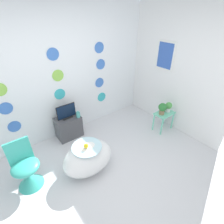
# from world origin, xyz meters

# --- Properties ---
(ground_plane) EXTENTS (12.00, 12.00, 0.00)m
(ground_plane) POSITION_xyz_m (0.00, 0.00, 0.00)
(ground_plane) COLOR silver
(wall_back_dotted) EXTENTS (5.17, 0.05, 2.60)m
(wall_back_dotted) POSITION_xyz_m (0.00, 1.93, 1.30)
(wall_back_dotted) COLOR white
(wall_back_dotted) RESTS_ON ground_plane
(wall_right) EXTENTS (0.06, 2.91, 2.60)m
(wall_right) POSITION_xyz_m (2.10, 0.96, 1.30)
(wall_right) COLOR white
(wall_right) RESTS_ON ground_plane
(bathtub) EXTENTS (0.86, 0.59, 0.55)m
(bathtub) POSITION_xyz_m (-0.15, 0.67, 0.28)
(bathtub) COLOR white
(bathtub) RESTS_ON ground_plane
(rubber_duck) EXTENTS (0.07, 0.08, 0.09)m
(rubber_duck) POSITION_xyz_m (-0.18, 0.64, 0.59)
(rubber_duck) COLOR yellow
(rubber_duck) RESTS_ON bathtub
(chair) EXTENTS (0.41, 0.41, 0.80)m
(chair) POSITION_xyz_m (-1.04, 1.00, 0.26)
(chair) COLOR #38B2A3
(chair) RESTS_ON ground_plane
(tv_cabinet) EXTENTS (0.51, 0.34, 0.48)m
(tv_cabinet) POSITION_xyz_m (-0.00, 1.72, 0.24)
(tv_cabinet) COLOR #4C4C51
(tv_cabinet) RESTS_ON ground_plane
(tv) EXTENTS (0.40, 0.12, 0.30)m
(tv) POSITION_xyz_m (-0.00, 1.72, 0.61)
(tv) COLOR black
(tv) RESTS_ON tv_cabinet
(vase) EXTENTS (0.08, 0.08, 0.13)m
(vase) POSITION_xyz_m (0.20, 1.60, 0.53)
(vase) COLOR #51B2AD
(vase) RESTS_ON tv_cabinet
(side_table) EXTENTS (0.44, 0.28, 0.44)m
(side_table) POSITION_xyz_m (1.80, 0.64, 0.35)
(side_table) COLOR #72D8B7
(side_table) RESTS_ON ground_plane
(potted_plant_left) EXTENTS (0.18, 0.18, 0.26)m
(potted_plant_left) POSITION_xyz_m (1.71, 0.65, 0.59)
(potted_plant_left) COLOR #8C6B4C
(potted_plant_left) RESTS_ON side_table
(potted_plant_right) EXTENTS (0.15, 0.15, 0.23)m
(potted_plant_right) POSITION_xyz_m (1.90, 0.64, 0.56)
(potted_plant_right) COLOR white
(potted_plant_right) RESTS_ON side_table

